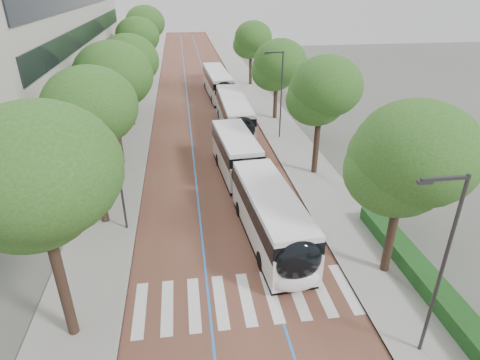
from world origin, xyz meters
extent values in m
plane|color=#51544C|center=(0.00, 0.00, 0.00)|extent=(160.00, 160.00, 0.00)
cube|color=brown|center=(0.00, 40.00, 0.01)|extent=(11.00, 140.00, 0.02)
cube|color=gray|center=(-7.50, 40.00, 0.06)|extent=(4.00, 140.00, 0.12)
cube|color=gray|center=(7.50, 40.00, 0.06)|extent=(4.00, 140.00, 0.12)
cube|color=gray|center=(-5.60, 40.00, 0.06)|extent=(0.20, 140.00, 0.14)
cube|color=gray|center=(5.60, 40.00, 0.06)|extent=(0.20, 140.00, 0.14)
cube|color=silver|center=(-4.80, 1.00, 0.03)|extent=(0.55, 3.60, 0.01)
cube|color=silver|center=(-3.55, 1.00, 0.03)|extent=(0.55, 3.60, 0.01)
cube|color=silver|center=(-2.30, 1.00, 0.03)|extent=(0.55, 3.60, 0.01)
cube|color=silver|center=(-1.05, 1.00, 0.03)|extent=(0.55, 3.60, 0.01)
cube|color=silver|center=(0.20, 1.00, 0.03)|extent=(0.55, 3.60, 0.01)
cube|color=silver|center=(1.45, 1.00, 0.03)|extent=(0.55, 3.60, 0.01)
cube|color=silver|center=(2.70, 1.00, 0.03)|extent=(0.55, 3.60, 0.01)
cube|color=silver|center=(3.95, 1.00, 0.03)|extent=(0.55, 3.60, 0.01)
cube|color=silver|center=(5.20, 1.00, 0.03)|extent=(0.55, 3.60, 0.01)
cube|color=blue|center=(-1.60, 40.00, 0.02)|extent=(0.12, 126.00, 0.01)
cube|color=blue|center=(1.60, 40.00, 0.02)|extent=(0.12, 126.00, 0.01)
cube|color=black|center=(-10.45, 28.00, 3.00)|extent=(0.12, 38.00, 1.60)
cube|color=black|center=(-10.45, 28.00, 6.20)|extent=(0.12, 38.00, 1.60)
cube|color=black|center=(-10.45, 28.00, 9.40)|extent=(0.12, 38.00, 1.60)
cube|color=#143C15|center=(9.10, 0.00, 0.52)|extent=(1.20, 14.00, 0.80)
cylinder|color=#2F3032|center=(6.80, -3.00, 4.12)|extent=(0.14, 0.14, 8.00)
cube|color=#2F3032|center=(6.00, -3.00, 8.02)|extent=(1.70, 0.12, 0.12)
cube|color=#2F3032|center=(5.30, -3.00, 7.94)|extent=(0.50, 0.20, 0.10)
cylinder|color=#2F3032|center=(6.80, 22.00, 4.12)|extent=(0.14, 0.14, 8.00)
cube|color=#2F3032|center=(6.00, 22.00, 8.02)|extent=(1.70, 0.12, 0.12)
cube|color=#2F3032|center=(5.30, 22.00, 7.94)|extent=(0.50, 0.20, 0.10)
cylinder|color=#2F3032|center=(-6.10, 8.00, 4.12)|extent=(0.14, 0.14, 8.00)
cylinder|color=black|center=(-7.50, 0.00, 2.59)|extent=(0.44, 0.44, 5.19)
ellipsoid|color=#264E19|center=(-7.50, 0.00, 7.31)|extent=(5.65, 5.65, 4.80)
cylinder|color=black|center=(-7.50, 9.00, 2.47)|extent=(0.44, 0.44, 4.94)
ellipsoid|color=#264E19|center=(-7.50, 9.00, 6.97)|extent=(5.14, 5.14, 4.37)
cylinder|color=black|center=(-7.50, 18.00, 2.39)|extent=(0.44, 0.44, 4.78)
ellipsoid|color=#264E19|center=(-7.50, 18.00, 6.74)|extent=(5.89, 5.89, 5.01)
cylinder|color=black|center=(-7.50, 28.00, 2.15)|extent=(0.44, 0.44, 4.30)
ellipsoid|color=#264E19|center=(-7.50, 28.00, 6.06)|extent=(5.94, 5.94, 5.05)
cylinder|color=black|center=(-7.50, 40.00, 2.45)|extent=(0.44, 0.44, 4.89)
ellipsoid|color=#264E19|center=(-7.50, 40.00, 6.89)|extent=(5.37, 5.37, 4.57)
cylinder|color=black|center=(-7.50, 55.00, 2.51)|extent=(0.44, 0.44, 5.02)
ellipsoid|color=#264E19|center=(-7.50, 55.00, 7.07)|extent=(6.10, 6.10, 5.18)
cylinder|color=black|center=(7.70, 2.00, 2.20)|extent=(0.44, 0.44, 4.40)
ellipsoid|color=#264E19|center=(7.70, 2.00, 6.20)|extent=(5.66, 5.66, 4.81)
cylinder|color=black|center=(7.70, 14.00, 2.25)|extent=(0.44, 0.44, 4.50)
ellipsoid|color=#264E19|center=(7.70, 14.00, 6.34)|extent=(5.13, 5.13, 4.36)
cylinder|color=black|center=(7.70, 28.00, 1.96)|extent=(0.44, 0.44, 3.93)
ellipsoid|color=#264E19|center=(7.70, 28.00, 5.53)|extent=(5.47, 5.47, 4.65)
cylinder|color=black|center=(7.70, 44.00, 2.13)|extent=(0.44, 0.44, 4.26)
ellipsoid|color=#264E19|center=(7.70, 44.00, 6.00)|extent=(5.14, 5.14, 4.37)
cylinder|color=black|center=(1.94, 10.65, 1.77)|extent=(2.36, 1.07, 2.30)
cube|color=white|center=(2.32, 5.53, 1.26)|extent=(3.18, 9.52, 1.82)
cube|color=black|center=(2.32, 5.53, 2.40)|extent=(3.20, 9.33, 0.97)
cube|color=white|center=(2.32, 5.53, 3.04)|extent=(3.11, 9.33, 0.31)
cube|color=black|center=(2.32, 5.53, 0.17)|extent=(3.10, 9.14, 0.35)
cube|color=white|center=(1.63, 14.96, 1.26)|extent=(3.06, 7.90, 1.82)
cube|color=black|center=(1.63, 14.96, 2.40)|extent=(3.09, 7.75, 0.97)
cube|color=white|center=(1.63, 14.96, 3.04)|extent=(3.00, 7.74, 0.31)
cube|color=black|center=(1.63, 14.96, 0.17)|extent=(2.99, 7.59, 0.35)
ellipsoid|color=black|center=(2.65, 1.02, 2.00)|extent=(2.42, 1.27, 2.28)
ellipsoid|color=white|center=(2.65, 0.97, 0.86)|extent=(2.42, 1.17, 1.14)
cylinder|color=black|center=(1.36, 3.18, 0.50)|extent=(0.37, 1.02, 1.00)
cylinder|color=black|center=(3.61, 3.34, 0.50)|extent=(0.37, 1.02, 1.00)
cylinder|color=black|center=(0.38, 16.54, 0.50)|extent=(0.37, 1.02, 1.00)
cylinder|color=black|center=(2.63, 16.71, 0.50)|extent=(0.37, 1.02, 1.00)
cylinder|color=black|center=(0.97, 8.52, 0.50)|extent=(0.37, 1.02, 1.00)
cylinder|color=black|center=(3.22, 8.69, 0.50)|extent=(0.37, 1.02, 1.00)
cube|color=white|center=(2.82, 25.30, 1.26)|extent=(2.55, 12.01, 1.82)
cube|color=black|center=(2.82, 25.30, 2.40)|extent=(2.59, 11.77, 0.97)
cube|color=white|center=(2.82, 25.30, 3.04)|extent=(2.50, 11.77, 0.31)
cube|color=black|center=(2.82, 25.30, 0.17)|extent=(2.50, 11.53, 0.35)
ellipsoid|color=black|center=(2.80, 19.45, 2.00)|extent=(2.35, 1.11, 2.28)
ellipsoid|color=white|center=(2.80, 19.40, 0.86)|extent=(2.35, 1.01, 1.14)
cylinder|color=black|center=(1.68, 21.71, 0.50)|extent=(0.30, 1.00, 1.00)
cylinder|color=black|center=(3.94, 21.70, 0.50)|extent=(0.30, 1.00, 1.00)
cylinder|color=black|center=(1.71, 29.11, 0.50)|extent=(0.30, 1.00, 1.00)
cylinder|color=black|center=(3.97, 29.10, 0.50)|extent=(0.30, 1.00, 1.00)
cube|color=white|center=(2.43, 38.70, 1.26)|extent=(3.01, 12.10, 1.82)
cube|color=black|center=(2.43, 38.70, 2.40)|extent=(3.04, 11.86, 0.97)
cube|color=white|center=(2.43, 38.70, 3.04)|extent=(2.95, 11.85, 0.31)
cube|color=black|center=(2.43, 38.70, 0.17)|extent=(2.94, 11.61, 0.35)
ellipsoid|color=black|center=(2.67, 32.85, 2.00)|extent=(2.39, 1.20, 2.28)
ellipsoid|color=white|center=(2.68, 32.80, 0.86)|extent=(2.39, 1.10, 1.14)
cylinder|color=black|center=(1.45, 35.06, 0.50)|extent=(0.34, 1.01, 1.00)
cylinder|color=black|center=(3.71, 35.15, 0.50)|extent=(0.34, 1.01, 1.00)
cylinder|color=black|center=(1.14, 42.45, 0.50)|extent=(0.34, 1.01, 1.00)
cylinder|color=black|center=(3.39, 42.54, 0.50)|extent=(0.34, 1.01, 1.00)
camera|label=1|loc=(-2.21, -13.44, 13.75)|focal=30.00mm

